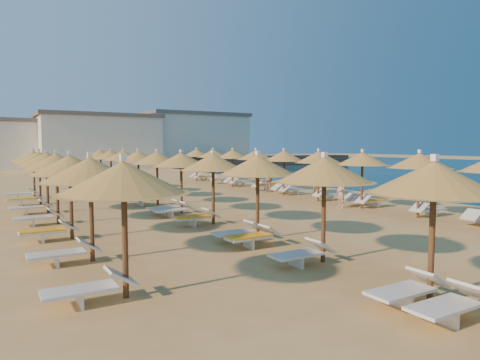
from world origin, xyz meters
TOP-DOWN VIEW (x-y plane):
  - ground at (0.00, 0.00)m, footprint 220.00×220.00m
  - jetty at (26.01, 41.16)m, footprint 30.27×7.80m
  - hotel_blocks at (2.95, 45.85)m, footprint 44.12×12.21m
  - parasol_row_east at (4.19, 2.95)m, footprint 2.69×34.71m
  - parasol_row_west at (-3.98, 2.95)m, footprint 2.69×34.71m
  - parasol_row_inland at (-9.24, 2.95)m, footprint 2.69×21.90m
  - loungers at (-1.57, 2.89)m, footprint 16.63×33.55m
  - beachgoer_a at (3.47, 0.43)m, footprint 0.45×0.61m
  - beachgoer_b at (5.57, 4.65)m, footprint 0.97×1.01m
  - beachgoer_c at (4.64, 8.49)m, footprint 1.06×0.93m

SIDE VIEW (x-z plane):
  - ground at x=0.00m, z-range 0.00..0.00m
  - loungers at x=-1.57m, z-range 0.01..0.67m
  - jetty at x=26.01m, z-range 0.00..1.50m
  - beachgoer_a at x=3.47m, z-range 0.00..1.53m
  - beachgoer_b at x=5.57m, z-range 0.00..1.65m
  - beachgoer_c at x=4.64m, z-range 0.00..1.72m
  - parasol_row_east at x=4.19m, z-range 0.95..3.87m
  - parasol_row_west at x=-3.98m, z-range 0.95..3.87m
  - parasol_row_inland at x=-9.24m, z-range 0.95..3.87m
  - hotel_blocks at x=2.95m, z-range -0.35..7.75m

